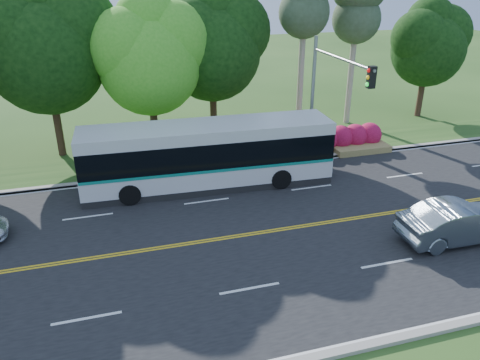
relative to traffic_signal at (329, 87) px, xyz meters
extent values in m
plane|color=#254818|center=(-6.49, -5.40, -4.67)|extent=(120.00, 120.00, 0.00)
cube|color=black|center=(-6.49, -5.40, -4.66)|extent=(60.00, 14.00, 0.02)
cube|color=gray|center=(-6.49, 1.75, -4.60)|extent=(60.00, 0.30, 0.15)
cube|color=#254818|center=(-6.49, 3.60, -4.62)|extent=(60.00, 4.00, 0.10)
cube|color=gold|center=(-6.49, -5.48, -4.65)|extent=(57.00, 0.10, 0.00)
cube|color=gold|center=(-6.49, -5.32, -4.65)|extent=(57.00, 0.10, 0.00)
cube|color=silver|center=(-12.49, -8.90, -4.65)|extent=(2.20, 0.12, 0.00)
cube|color=silver|center=(-6.99, -8.90, -4.65)|extent=(2.20, 0.12, 0.00)
cube|color=silver|center=(-1.49, -8.90, -4.65)|extent=(2.20, 0.12, 0.00)
cube|color=silver|center=(-12.49, -1.90, -4.65)|extent=(2.20, 0.12, 0.00)
cube|color=silver|center=(-6.99, -1.90, -4.65)|extent=(2.20, 0.12, 0.00)
cube|color=silver|center=(-1.49, -1.90, -4.65)|extent=(2.20, 0.12, 0.00)
cube|color=silver|center=(4.01, -1.90, -4.65)|extent=(2.20, 0.12, 0.00)
cube|color=silver|center=(-6.49, 1.45, -4.65)|extent=(57.00, 0.12, 0.00)
cube|color=silver|center=(-6.49, -12.25, -4.65)|extent=(57.00, 0.12, 0.00)
cylinder|color=#311C15|center=(-13.99, 6.60, -2.87)|extent=(0.44, 0.44, 3.60)
sphere|color=black|center=(-13.99, 6.60, 1.24)|extent=(6.60, 6.60, 6.60)
sphere|color=black|center=(-12.51, 6.90, 2.56)|extent=(5.28, 5.28, 5.28)
sphere|color=black|center=(-15.31, 6.40, 2.39)|extent=(4.95, 4.95, 4.95)
sphere|color=black|center=(-13.89, 7.00, 3.71)|extent=(4.29, 4.29, 4.29)
cylinder|color=#311C15|center=(-8.49, 5.60, -3.05)|extent=(0.44, 0.44, 3.24)
sphere|color=green|center=(-8.49, 5.60, 0.60)|extent=(5.80, 5.80, 5.80)
sphere|color=green|center=(-7.19, 5.90, 1.76)|extent=(4.64, 4.64, 4.64)
sphere|color=green|center=(-9.65, 5.40, 1.61)|extent=(4.35, 4.35, 4.35)
sphere|color=green|center=(-8.39, 6.00, 2.77)|extent=(3.77, 3.77, 3.77)
cylinder|color=#311C15|center=(-4.49, 7.10, -2.96)|extent=(0.44, 0.44, 3.42)
sphere|color=black|center=(-4.49, 7.10, 0.85)|extent=(6.00, 6.00, 6.00)
sphere|color=black|center=(-3.14, 7.40, 2.05)|extent=(4.80, 4.80, 4.80)
sphere|color=black|center=(-5.69, 6.90, 1.90)|extent=(4.50, 4.50, 4.50)
sphere|color=black|center=(-4.39, 7.50, 3.10)|extent=(3.90, 3.90, 3.90)
cylinder|color=#AD9F8B|center=(1.51, 7.10, 0.23)|extent=(0.40, 0.40, 9.80)
sphere|color=#374A2E|center=(1.51, 7.10, 3.03)|extent=(3.23, 3.23, 3.23)
cylinder|color=#AD9F8B|center=(5.51, 7.60, -0.12)|extent=(0.40, 0.40, 9.10)
sphere|color=#374A2E|center=(5.51, 7.60, 2.48)|extent=(3.23, 3.23, 3.23)
cylinder|color=#311C15|center=(11.51, 7.60, -3.14)|extent=(0.44, 0.44, 3.06)
sphere|color=black|center=(11.51, 7.60, 0.21)|extent=(5.20, 5.20, 5.20)
sphere|color=black|center=(12.68, 7.90, 1.25)|extent=(4.16, 4.16, 4.16)
sphere|color=black|center=(10.47, 7.40, 1.12)|extent=(3.90, 3.90, 3.90)
sphere|color=black|center=(11.61, 8.00, 2.16)|extent=(3.38, 3.38, 3.38)
sphere|color=maroon|center=(-3.49, 2.80, -3.92)|extent=(1.50, 1.50, 1.50)
sphere|color=maroon|center=(-2.49, 2.80, -3.92)|extent=(1.50, 1.50, 1.50)
sphere|color=maroon|center=(-1.49, 2.80, -3.92)|extent=(1.50, 1.50, 1.50)
sphere|color=maroon|center=(-0.49, 2.80, -3.92)|extent=(1.50, 1.50, 1.50)
sphere|color=maroon|center=(0.51, 2.80, -3.92)|extent=(1.50, 1.50, 1.50)
sphere|color=maroon|center=(1.51, 2.80, -3.92)|extent=(1.50, 1.50, 1.50)
sphere|color=maroon|center=(2.51, 2.80, -3.92)|extent=(1.50, 1.50, 1.50)
sphere|color=maroon|center=(3.51, 2.80, -3.92)|extent=(1.50, 1.50, 1.50)
sphere|color=maroon|center=(4.51, 2.80, -3.92)|extent=(1.50, 1.50, 1.50)
cube|color=olive|center=(3.51, 2.00, -4.47)|extent=(3.50, 1.40, 0.40)
cylinder|color=gray|center=(0.01, 1.90, -1.17)|extent=(0.20, 0.20, 7.00)
cylinder|color=gray|center=(0.01, -1.10, 1.63)|extent=(0.14, 6.00, 0.14)
cube|color=black|center=(0.01, -3.90, 1.33)|extent=(0.32, 0.28, 0.95)
sphere|color=red|center=(-0.16, -3.90, 1.63)|extent=(0.18, 0.18, 0.18)
sphere|color=yellow|center=(-0.16, -3.90, 1.33)|extent=(0.18, 0.18, 0.18)
sphere|color=#19D833|center=(-0.16, -3.90, 1.03)|extent=(0.18, 0.18, 0.18)
cube|color=silver|center=(-6.48, -0.15, -3.77)|extent=(12.60, 3.19, 1.03)
cube|color=black|center=(-6.48, -0.15, -2.61)|extent=(12.54, 3.22, 1.29)
cube|color=silver|center=(-6.48, -0.15, -1.67)|extent=(12.60, 3.19, 0.58)
cube|color=#0D7C6B|center=(-6.48, -0.15, -3.32)|extent=(12.54, 3.23, 0.15)
cube|color=black|center=(-12.70, 0.12, -2.51)|extent=(0.16, 2.44, 1.78)
cube|color=#19E54C|center=(-12.69, 0.12, -1.51)|extent=(0.12, 1.59, 0.23)
cube|color=black|center=(-6.48, -0.15, -4.47)|extent=(12.60, 3.08, 0.36)
cylinder|color=black|center=(-10.53, -1.22, -4.13)|extent=(1.05, 0.34, 1.04)
cylinder|color=black|center=(-10.43, 1.27, -4.13)|extent=(1.05, 0.34, 1.04)
cylinder|color=black|center=(-3.04, -1.54, -4.13)|extent=(1.05, 0.34, 1.04)
cylinder|color=black|center=(-2.93, 0.95, -4.13)|extent=(1.05, 0.34, 1.04)
imported|color=slate|center=(2.19, -8.19, -3.83)|extent=(5.04, 1.85, 1.65)
camera|label=1|loc=(-11.05, -21.65, 5.68)|focal=35.00mm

